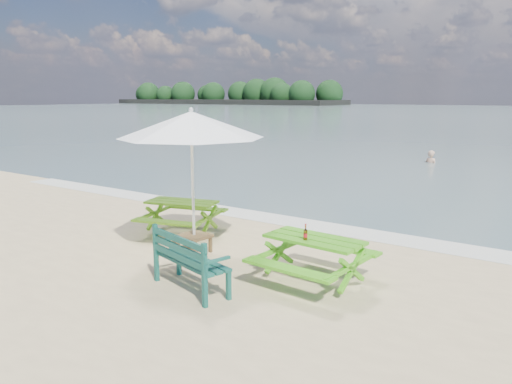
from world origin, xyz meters
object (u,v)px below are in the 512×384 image
Objects in this scene: swimmer at (431,169)px; beer_bottle at (305,235)px; park_bench at (191,272)px; side_table at (194,243)px; patio_umbrella at (191,125)px; picnic_table_right at (314,261)px; picnic_table_left at (182,218)px.

beer_bottle is at bearing -80.83° from swimmer.
park_bench is 6.12× the size of beer_bottle.
side_table is 2.29m from patio_umbrella.
picnic_table_right is 0.62× the size of patio_umbrella.
beer_bottle reaches higher than park_bench.
beer_bottle is (2.60, -0.26, 0.65)m from side_table.
picnic_table_left is 3.35m from park_bench.
beer_bottle is (-0.06, -0.19, 0.48)m from picnic_table_right.
patio_umbrella reaches higher than picnic_table_right.
picnic_table_right is 16.51m from swimmer.
patio_umbrella is at bearing -90.00° from side_table.
patio_umbrella is at bearing -37.73° from picnic_table_left.
park_bench is at bearing -136.01° from picnic_table_right.
picnic_table_right is 1.18× the size of park_bench.
park_bench reaches higher than picnic_table_right.
picnic_table_left is 0.68× the size of patio_umbrella.
picnic_table_right is at bearing 43.99° from park_bench.
picnic_table_right is at bearing -1.54° from patio_umbrella.
side_table is at bearing 130.37° from park_bench.
park_bench is 1.90m from beer_bottle.
side_table is 0.20× the size of patio_umbrella.
patio_umbrella is (1.16, -0.90, 2.13)m from picnic_table_left.
picnic_table_left reaches higher than side_table.
swimmer is at bearing 94.17° from park_bench.
picnic_table_right is at bearing -80.52° from swimmer.
park_bench is 2.62× the size of side_table.
swimmer is (-2.66, 16.46, -1.14)m from beer_bottle.
picnic_table_left is 7.91× the size of beer_bottle.
swimmer is at bearing 99.17° from beer_bottle.
picnic_table_left is at bearing 142.27° from side_table.
side_table is 16.21m from swimmer.
picnic_table_right is 1.07× the size of swimmer.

